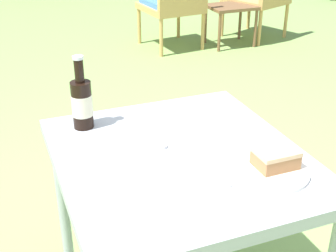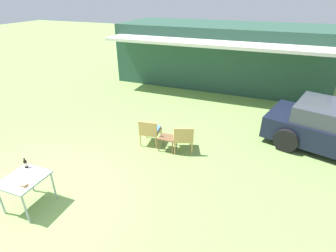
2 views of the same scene
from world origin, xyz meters
The scene contains 7 objects.
wicker_chair_cushioned centered at (1.26, 3.16, 0.45)m, with size 0.58×0.61×0.80m.
garden_side_table centered at (1.84, 3.04, 0.35)m, with size 0.46×0.37×0.41m.
patio_table centered at (0.00, 0.00, 0.64)m, with size 0.73×0.80×0.72m.
cake_on_plate centered at (0.20, -0.18, 0.74)m, with size 0.25×0.25×0.06m.
cola_bottle_near centered at (-0.23, 0.29, 0.81)m, with size 0.07×0.07×0.25m.
fork centered at (0.14, -0.18, 0.72)m, with size 0.18×0.08×0.01m.
loose_bottle_cap centered at (-0.03, 0.06, 0.72)m, with size 0.03×0.03×0.01m.
Camera 1 is at (-0.48, -1.13, 1.43)m, focal length 50.00 mm.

